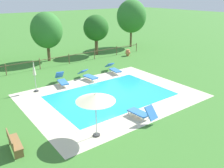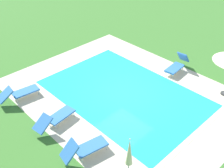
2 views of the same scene
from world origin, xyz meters
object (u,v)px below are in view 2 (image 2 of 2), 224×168
(patio_umbrella_closed_row_west, at_px, (129,157))
(sun_lounger_north_near_steps, at_px, (85,148))
(sun_lounger_north_mid, at_px, (56,118))
(sun_lounger_north_far, at_px, (20,92))
(sun_lounger_north_end, at_px, (177,65))

(patio_umbrella_closed_row_west, bearing_deg, sun_lounger_north_near_steps, 3.91)
(sun_lounger_north_mid, height_order, patio_umbrella_closed_row_west, patio_umbrella_closed_row_west)
(sun_lounger_north_far, relative_size, sun_lounger_north_end, 1.10)
(sun_lounger_north_near_steps, xyz_separation_m, sun_lounger_north_far, (5.08, 0.01, -0.02))
(sun_lounger_north_near_steps, height_order, patio_umbrella_closed_row_west, patio_umbrella_closed_row_west)
(sun_lounger_north_mid, distance_m, patio_umbrella_closed_row_west, 4.58)
(sun_lounger_north_near_steps, bearing_deg, patio_umbrella_closed_row_west, -176.09)
(sun_lounger_north_near_steps, xyz_separation_m, sun_lounger_north_end, (1.20, -7.80, 0.01))
(sun_lounger_north_near_steps, height_order, sun_lounger_north_far, sun_lounger_north_near_steps)
(sun_lounger_north_far, height_order, patio_umbrella_closed_row_west, patio_umbrella_closed_row_west)
(sun_lounger_north_near_steps, relative_size, patio_umbrella_closed_row_west, 0.83)
(sun_lounger_north_end, xyz_separation_m, patio_umbrella_closed_row_west, (-3.33, 7.65, 1.17))
(sun_lounger_north_mid, height_order, sun_lounger_north_end, sun_lounger_north_end)
(sun_lounger_north_far, bearing_deg, sun_lounger_north_mid, -175.60)
(sun_lounger_north_mid, relative_size, patio_umbrella_closed_row_west, 0.88)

